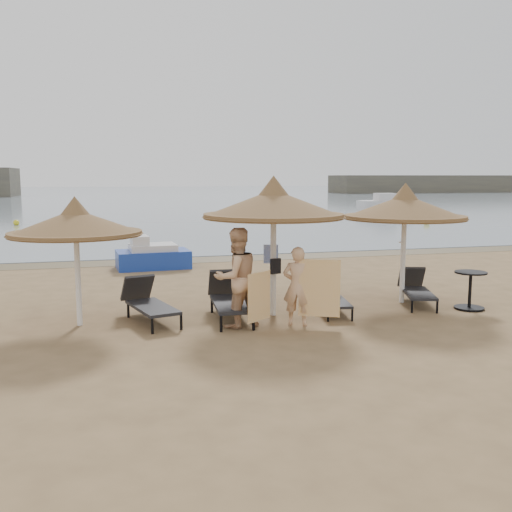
{
  "coord_description": "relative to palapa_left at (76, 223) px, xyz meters",
  "views": [
    {
      "loc": [
        -2.65,
        -9.74,
        2.82
      ],
      "look_at": [
        0.23,
        1.2,
        1.24
      ],
      "focal_mm": 40.0,
      "sensor_mm": 36.0,
      "label": 1
    }
  ],
  "objects": [
    {
      "name": "towel_right",
      "position": [
        4.37,
        -1.3,
        -1.21
      ],
      "size": [
        0.71,
        0.35,
        1.09
      ],
      "rotation": [
        0.0,
        0.0,
        -0.44
      ],
      "color": "orange",
      "rests_on": "ground"
    },
    {
      "name": "lounger_far_right",
      "position": [
        7.2,
        0.05,
        -1.62
      ],
      "size": [
        1.09,
        1.79,
        0.76
      ],
      "rotation": [
        0.0,
        0.0,
        -0.33
      ],
      "color": "black",
      "rests_on": "ground"
    },
    {
      "name": "bag_dark",
      "position": [
        3.81,
        -0.32,
        -0.92
      ],
      "size": [
        0.23,
        0.13,
        0.31
      ],
      "rotation": [
        0.0,
        0.0,
        0.28
      ],
      "color": "black",
      "rests_on": "ground"
    },
    {
      "name": "bag_patterned",
      "position": [
        3.81,
        0.02,
        -0.72
      ],
      "size": [
        0.31,
        0.17,
        0.38
      ],
      "rotation": [
        0.0,
        0.0,
        -0.25
      ],
      "color": "white",
      "rests_on": "ground"
    },
    {
      "name": "lounger_far_left",
      "position": [
        1.3,
        0.06,
        -1.58
      ],
      "size": [
        1.09,
        1.96,
        0.83
      ],
      "rotation": [
        0.0,
        0.0,
        0.27
      ],
      "color": "black",
      "rests_on": "ground"
    },
    {
      "name": "pedal_boat",
      "position": [
        1.89,
        6.61,
        -1.58
      ],
      "size": [
        2.28,
        1.44,
        1.02
      ],
      "rotation": [
        0.0,
        0.0,
        0.07
      ],
      "color": "#1A39A2",
      "rests_on": "ground"
    },
    {
      "name": "wet_sand_strip",
      "position": [
        3.21,
        8.03,
        -1.95
      ],
      "size": [
        200.0,
        1.6,
        0.01
      ],
      "primitive_type": "cube",
      "color": "brown",
      "rests_on": "ground"
    },
    {
      "name": "side_table",
      "position": [
        8.03,
        -0.72,
        -1.58
      ],
      "size": [
        0.67,
        0.67,
        0.81
      ],
      "rotation": [
        0.0,
        0.0,
        -0.2
      ],
      "color": "black",
      "rests_on": "ground"
    },
    {
      "name": "palapa_left",
      "position": [
        0.0,
        0.0,
        0.0
      ],
      "size": [
        2.48,
        2.48,
        2.46
      ],
      "rotation": [
        0.0,
        0.0,
        -0.19
      ],
      "color": "white",
      "rests_on": "ground"
    },
    {
      "name": "lounger_near_right",
      "position": [
        5.08,
        -0.15,
        -1.64
      ],
      "size": [
        0.8,
        1.67,
        0.72
      ],
      "rotation": [
        0.0,
        0.0,
        -0.17
      ],
      "color": "black",
      "rests_on": "ground"
    },
    {
      "name": "sea",
      "position": [
        3.21,
        78.63,
        -1.94
      ],
      "size": [
        200.0,
        140.0,
        0.03
      ],
      "primitive_type": "cube",
      "color": "slate",
      "rests_on": "ground"
    },
    {
      "name": "person_left",
      "position": [
        2.88,
        -0.85,
        -0.87
      ],
      "size": [
        1.16,
        0.94,
        2.18
      ],
      "primitive_type": "imported",
      "rotation": [
        0.0,
        0.0,
        3.46
      ],
      "color": "tan",
      "rests_on": "ground"
    },
    {
      "name": "ground",
      "position": [
        3.21,
        -1.37,
        -1.96
      ],
      "size": [
        160.0,
        160.0,
        0.0
      ],
      "primitive_type": "plane",
      "color": "olive",
      "rests_on": "ground"
    },
    {
      "name": "person_right",
      "position": [
        4.02,
        -1.05,
        -1.08
      ],
      "size": [
        0.96,
        0.82,
        1.76
      ],
      "primitive_type": "imported",
      "rotation": [
        0.0,
        0.0,
        2.7
      ],
      "color": "tan",
      "rests_on": "ground"
    },
    {
      "name": "towel_left",
      "position": [
        3.23,
        -1.2,
        -1.33
      ],
      "size": [
        0.54,
        0.4,
        0.91
      ],
      "rotation": [
        0.0,
        0.0,
        0.62
      ],
      "color": "orange",
      "rests_on": "ground"
    },
    {
      "name": "buoy_left",
      "position": [
        -4.49,
        24.17,
        -1.79
      ],
      "size": [
        0.34,
        0.34,
        0.34
      ],
      "primitive_type": "sphere",
      "color": "yellow",
      "rests_on": "ground"
    },
    {
      "name": "lounger_near_left",
      "position": [
        2.9,
        -0.1,
        -1.55
      ],
      "size": [
        0.81,
        2.05,
        0.9
      ],
      "rotation": [
        0.0,
        0.0,
        -0.07
      ],
      "color": "black",
      "rests_on": "ground"
    },
    {
      "name": "palapa_center",
      "position": [
        3.81,
        -0.16,
        0.3
      ],
      "size": [
        2.87,
        2.87,
        2.84
      ],
      "rotation": [
        0.0,
        0.0,
        -0.04
      ],
      "color": "white",
      "rests_on": "ground"
    },
    {
      "name": "buoy_right",
      "position": [
        18.93,
        18.9,
        -1.79
      ],
      "size": [
        0.35,
        0.35,
        0.35
      ],
      "primitive_type": "sphere",
      "color": "yellow",
      "rests_on": "ground"
    },
    {
      "name": "palapa_right",
      "position": [
        6.95,
        0.23,
        0.18
      ],
      "size": [
        2.71,
        2.71,
        2.68
      ],
      "rotation": [
        0.0,
        0.0,
        0.16
      ],
      "color": "white",
      "rests_on": "ground"
    }
  ]
}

